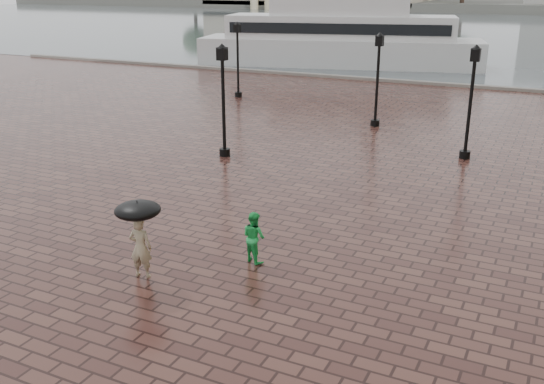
% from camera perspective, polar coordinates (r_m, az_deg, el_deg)
% --- Properties ---
extents(ground, '(300.00, 300.00, 0.00)m').
position_cam_1_polar(ground, '(14.36, -3.83, -9.34)').
color(ground, '#3A1E1A').
rests_on(ground, ground).
extents(harbour_water, '(240.00, 240.00, 0.00)m').
position_cam_1_polar(harbour_water, '(103.31, 23.12, 14.01)').
color(harbour_water, '#424C51').
rests_on(harbour_water, ground).
extents(quay_edge, '(80.00, 0.60, 0.30)m').
position_cam_1_polar(quay_edge, '(43.90, 17.57, 9.41)').
color(quay_edge, slate).
rests_on(quay_edge, ground).
extents(street_lamps, '(21.44, 14.44, 4.40)m').
position_cam_1_polar(street_lamps, '(29.93, 10.42, 10.25)').
color(street_lamps, black).
rests_on(street_lamps, ground).
extents(adult_pedestrian, '(0.63, 0.49, 1.54)m').
position_cam_1_polar(adult_pedestrian, '(15.02, -12.27, -5.14)').
color(adult_pedestrian, tan).
rests_on(adult_pedestrian, ground).
extents(child_pedestrian, '(0.80, 0.72, 1.35)m').
position_cam_1_polar(child_pedestrian, '(15.53, -1.71, -4.23)').
color(child_pedestrian, green).
rests_on(child_pedestrian, ground).
extents(ferry_near, '(24.10, 11.04, 7.69)m').
position_cam_1_polar(ferry_near, '(52.99, 6.40, 14.25)').
color(ferry_near, silver).
rests_on(ferry_near, ground).
extents(umbrella, '(1.10, 1.10, 1.10)m').
position_cam_1_polar(umbrella, '(14.66, -12.53, -1.69)').
color(umbrella, black).
rests_on(umbrella, ground).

